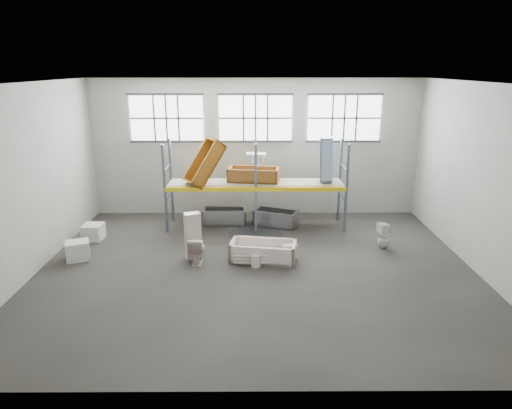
{
  "coord_description": "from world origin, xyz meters",
  "views": [
    {
      "loc": [
        -0.08,
        -11.56,
        5.4
      ],
      "look_at": [
        0.0,
        1.5,
        1.4
      ],
      "focal_mm": 31.85,
      "sensor_mm": 36.0,
      "label": 1
    }
  ],
  "objects_px": {
    "toilet_beige": "(197,249)",
    "toilet_white": "(384,235)",
    "steel_tub_left": "(225,216)",
    "blue_tub_upright": "(326,159)",
    "rust_tub_flat": "(254,175)",
    "carton_near": "(78,250)",
    "bucket": "(256,260)",
    "cistern_tall": "(193,236)",
    "bathtub_beige": "(263,251)",
    "steel_tub_right": "(276,218)"
  },
  "relations": [
    {
      "from": "steel_tub_left",
      "to": "blue_tub_upright",
      "type": "distance_m",
      "value": 4.09
    },
    {
      "from": "toilet_white",
      "to": "steel_tub_left",
      "type": "distance_m",
      "value": 5.55
    },
    {
      "from": "cistern_tall",
      "to": "toilet_white",
      "type": "relative_size",
      "value": 1.65
    },
    {
      "from": "toilet_beige",
      "to": "rust_tub_flat",
      "type": "relative_size",
      "value": 0.45
    },
    {
      "from": "toilet_beige",
      "to": "cistern_tall",
      "type": "height_order",
      "value": "cistern_tall"
    },
    {
      "from": "toilet_white",
      "to": "steel_tub_left",
      "type": "relative_size",
      "value": 0.56
    },
    {
      "from": "toilet_white",
      "to": "steel_tub_left",
      "type": "bearing_deg",
      "value": -129.84
    },
    {
      "from": "steel_tub_right",
      "to": "blue_tub_upright",
      "type": "height_order",
      "value": "blue_tub_upright"
    },
    {
      "from": "bathtub_beige",
      "to": "cistern_tall",
      "type": "xyz_separation_m",
      "value": [
        -2.03,
        0.17,
        0.41
      ]
    },
    {
      "from": "bathtub_beige",
      "to": "toilet_beige",
      "type": "height_order",
      "value": "toilet_beige"
    },
    {
      "from": "cistern_tall",
      "to": "rust_tub_flat",
      "type": "bearing_deg",
      "value": 37.31
    },
    {
      "from": "steel_tub_right",
      "to": "blue_tub_upright",
      "type": "bearing_deg",
      "value": -2.92
    },
    {
      "from": "bathtub_beige",
      "to": "carton_near",
      "type": "relative_size",
      "value": 2.92
    },
    {
      "from": "toilet_white",
      "to": "carton_near",
      "type": "xyz_separation_m",
      "value": [
        -9.12,
        -0.8,
        -0.14
      ]
    },
    {
      "from": "toilet_white",
      "to": "blue_tub_upright",
      "type": "height_order",
      "value": "blue_tub_upright"
    },
    {
      "from": "cistern_tall",
      "to": "blue_tub_upright",
      "type": "height_order",
      "value": "blue_tub_upright"
    },
    {
      "from": "cistern_tall",
      "to": "steel_tub_right",
      "type": "xyz_separation_m",
      "value": [
        2.55,
        2.84,
        -0.42
      ]
    },
    {
      "from": "toilet_white",
      "to": "carton_near",
      "type": "bearing_deg",
      "value": -100.27
    },
    {
      "from": "bucket",
      "to": "carton_near",
      "type": "distance_m",
      "value": 5.2
    },
    {
      "from": "toilet_beige",
      "to": "carton_near",
      "type": "distance_m",
      "value": 3.5
    },
    {
      "from": "carton_near",
      "to": "toilet_beige",
      "type": "bearing_deg",
      "value": -3.52
    },
    {
      "from": "rust_tub_flat",
      "to": "carton_near",
      "type": "xyz_separation_m",
      "value": [
        -5.11,
        -2.96,
        -1.55
      ]
    },
    {
      "from": "bucket",
      "to": "bathtub_beige",
      "type": "bearing_deg",
      "value": 62.75
    },
    {
      "from": "toilet_beige",
      "to": "blue_tub_upright",
      "type": "relative_size",
      "value": 0.52
    },
    {
      "from": "toilet_beige",
      "to": "toilet_white",
      "type": "relative_size",
      "value": 0.93
    },
    {
      "from": "toilet_white",
      "to": "rust_tub_flat",
      "type": "height_order",
      "value": "rust_tub_flat"
    },
    {
      "from": "bathtub_beige",
      "to": "toilet_white",
      "type": "relative_size",
      "value": 2.23
    },
    {
      "from": "bathtub_beige",
      "to": "toilet_beige",
      "type": "distance_m",
      "value": 1.9
    },
    {
      "from": "steel_tub_right",
      "to": "bucket",
      "type": "distance_m",
      "value": 3.5
    },
    {
      "from": "cistern_tall",
      "to": "rust_tub_flat",
      "type": "height_order",
      "value": "rust_tub_flat"
    },
    {
      "from": "steel_tub_right",
      "to": "carton_near",
      "type": "distance_m",
      "value": 6.58
    },
    {
      "from": "blue_tub_upright",
      "to": "bucket",
      "type": "xyz_separation_m",
      "value": [
        -2.39,
        -3.34,
        -2.22
      ]
    },
    {
      "from": "cistern_tall",
      "to": "toilet_white",
      "type": "xyz_separation_m",
      "value": [
        5.77,
        0.72,
        -0.27
      ]
    },
    {
      "from": "steel_tub_right",
      "to": "cistern_tall",
      "type": "bearing_deg",
      "value": -131.87
    },
    {
      "from": "carton_near",
      "to": "steel_tub_right",
      "type": "bearing_deg",
      "value": 26.39
    },
    {
      "from": "toilet_beige",
      "to": "steel_tub_right",
      "type": "xyz_separation_m",
      "value": [
        2.41,
        3.14,
        -0.11
      ]
    },
    {
      "from": "steel_tub_right",
      "to": "bucket",
      "type": "height_order",
      "value": "steel_tub_right"
    },
    {
      "from": "toilet_white",
      "to": "rust_tub_flat",
      "type": "relative_size",
      "value": 0.49
    },
    {
      "from": "rust_tub_flat",
      "to": "carton_near",
      "type": "bearing_deg",
      "value": -149.88
    },
    {
      "from": "cistern_tall",
      "to": "toilet_white",
      "type": "height_order",
      "value": "cistern_tall"
    },
    {
      "from": "toilet_beige",
      "to": "carton_near",
      "type": "height_order",
      "value": "toilet_beige"
    },
    {
      "from": "steel_tub_right",
      "to": "carton_near",
      "type": "xyz_separation_m",
      "value": [
        -5.9,
        -2.93,
        0.0
      ]
    },
    {
      "from": "cistern_tall",
      "to": "rust_tub_flat",
      "type": "distance_m",
      "value": 3.56
    },
    {
      "from": "toilet_white",
      "to": "blue_tub_upright",
      "type": "xyz_separation_m",
      "value": [
        -1.56,
        2.04,
        1.98
      ]
    },
    {
      "from": "toilet_beige",
      "to": "carton_near",
      "type": "xyz_separation_m",
      "value": [
        -3.49,
        0.21,
        -0.11
      ]
    },
    {
      "from": "steel_tub_right",
      "to": "toilet_beige",
      "type": "bearing_deg",
      "value": -127.47
    },
    {
      "from": "rust_tub_flat",
      "to": "cistern_tall",
      "type": "bearing_deg",
      "value": -121.41
    },
    {
      "from": "cistern_tall",
      "to": "steel_tub_left",
      "type": "distance_m",
      "value": 3.14
    },
    {
      "from": "steel_tub_left",
      "to": "toilet_beige",
      "type": "bearing_deg",
      "value": -99.91
    },
    {
      "from": "bathtub_beige",
      "to": "steel_tub_right",
      "type": "height_order",
      "value": "bathtub_beige"
    }
  ]
}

